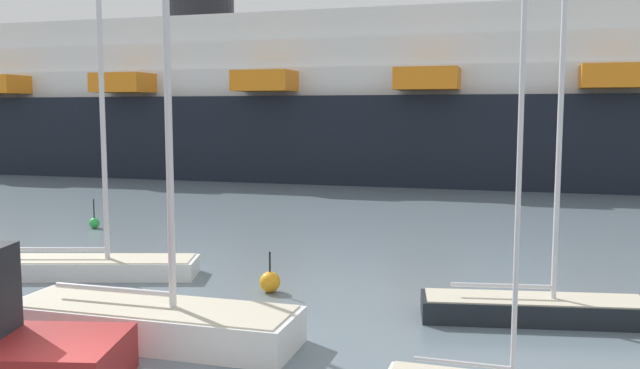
{
  "coord_description": "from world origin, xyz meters",
  "views": [
    {
      "loc": [
        7.48,
        -10.59,
        5.73
      ],
      "look_at": [
        0.0,
        16.21,
        2.68
      ],
      "focal_mm": 37.59,
      "sensor_mm": 36.0,
      "label": 1
    }
  ],
  "objects_px": {
    "sailboat_4": "(91,259)",
    "channel_buoy_0": "(94,223)",
    "sailboat_1": "(535,304)",
    "sailboat_0": "(152,318)",
    "cruise_ship": "(439,104)",
    "channel_buoy_1": "(270,282)"
  },
  "relations": [
    {
      "from": "sailboat_0",
      "to": "channel_buoy_0",
      "type": "relative_size",
      "value": 7.83
    },
    {
      "from": "cruise_ship",
      "to": "channel_buoy_1",
      "type": "bearing_deg",
      "value": -91.0
    },
    {
      "from": "channel_buoy_0",
      "to": "cruise_ship",
      "type": "relative_size",
      "value": 0.01
    },
    {
      "from": "sailboat_4",
      "to": "sailboat_1",
      "type": "bearing_deg",
      "value": -19.72
    },
    {
      "from": "sailboat_4",
      "to": "channel_buoy_0",
      "type": "relative_size",
      "value": 8.98
    },
    {
      "from": "sailboat_4",
      "to": "channel_buoy_0",
      "type": "xyz_separation_m",
      "value": [
        -5.65,
        8.49,
        -0.35
      ]
    },
    {
      "from": "sailboat_4",
      "to": "channel_buoy_1",
      "type": "bearing_deg",
      "value": -17.82
    },
    {
      "from": "sailboat_0",
      "to": "channel_buoy_1",
      "type": "xyz_separation_m",
      "value": [
        1.29,
        5.06,
        -0.25
      ]
    },
    {
      "from": "sailboat_1",
      "to": "sailboat_4",
      "type": "xyz_separation_m",
      "value": [
        -14.67,
        1.06,
        0.15
      ]
    },
    {
      "from": "channel_buoy_1",
      "to": "sailboat_4",
      "type": "bearing_deg",
      "value": 177.78
    },
    {
      "from": "sailboat_4",
      "to": "channel_buoy_0",
      "type": "bearing_deg",
      "value": 108.06
    },
    {
      "from": "sailboat_0",
      "to": "channel_buoy_0",
      "type": "distance_m",
      "value": 17.68
    },
    {
      "from": "sailboat_0",
      "to": "cruise_ship",
      "type": "bearing_deg",
      "value": 87.0
    },
    {
      "from": "channel_buoy_0",
      "to": "channel_buoy_1",
      "type": "xyz_separation_m",
      "value": [
        12.33,
        -8.75,
        0.06
      ]
    },
    {
      "from": "channel_buoy_0",
      "to": "cruise_ship",
      "type": "bearing_deg",
      "value": 65.57
    },
    {
      "from": "channel_buoy_1",
      "to": "cruise_ship",
      "type": "relative_size",
      "value": 0.01
    },
    {
      "from": "sailboat_0",
      "to": "channel_buoy_0",
      "type": "height_order",
      "value": "sailboat_0"
    },
    {
      "from": "sailboat_0",
      "to": "cruise_ship",
      "type": "xyz_separation_m",
      "value": [
        2.69,
        44.04,
        5.76
      ]
    },
    {
      "from": "channel_buoy_1",
      "to": "cruise_ship",
      "type": "xyz_separation_m",
      "value": [
        1.4,
        38.97,
        6.01
      ]
    },
    {
      "from": "sailboat_1",
      "to": "channel_buoy_1",
      "type": "bearing_deg",
      "value": 165.11
    },
    {
      "from": "channel_buoy_0",
      "to": "sailboat_1",
      "type": "bearing_deg",
      "value": -25.16
    },
    {
      "from": "sailboat_1",
      "to": "channel_buoy_0",
      "type": "distance_m",
      "value": 22.46
    }
  ]
}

